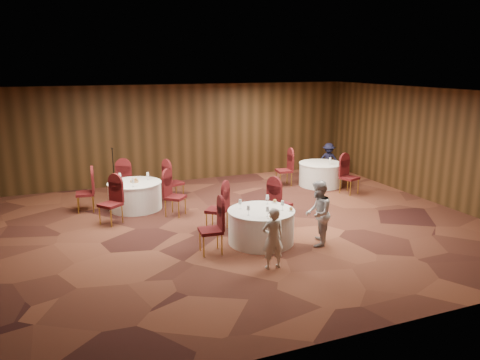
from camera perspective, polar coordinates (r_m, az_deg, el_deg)
name	(u,v)px	position (r m, az deg, el deg)	size (l,w,h in m)	color
ground	(235,226)	(11.40, -0.56, -5.69)	(12.00, 12.00, 0.00)	black
room_shell	(235,147)	(10.90, -0.59, 4.08)	(12.00, 12.00, 12.00)	silver
table_main	(261,226)	(10.33, 2.59, -5.62)	(1.47, 1.47, 0.74)	silver
table_left	(135,195)	(12.98, -12.66, -1.84)	(1.44, 1.44, 0.74)	silver
table_right	(321,174)	(15.32, 9.81, 0.72)	(1.41, 1.41, 0.74)	silver
chairs_main	(237,214)	(10.74, -0.31, -4.13)	(2.80, 1.92, 1.00)	#3E0C0C
chairs_left	(135,191)	(12.94, -12.71, -1.32)	(3.08, 2.92, 1.00)	#3E0C0C
chairs_right	(316,174)	(14.77, 9.21, 0.75)	(2.01, 2.22, 1.00)	#3E0C0C
tabletop_main	(269,206)	(10.16, 3.55, -3.19)	(1.09, 1.12, 0.22)	silver
tabletop_left	(134,179)	(12.86, -12.79, 0.06)	(0.80, 0.87, 0.22)	silver
tabletop_right	(330,159)	(15.08, 10.94, 2.49)	(0.08, 0.08, 0.22)	silver
mic_stand	(114,183)	(14.27, -15.07, -0.37)	(0.24, 0.24, 1.48)	black
woman_a	(273,238)	(9.00, 4.02, -7.10)	(0.44, 0.29, 1.22)	silver
woman_b	(318,213)	(10.20, 9.48, -4.03)	(0.70, 0.54, 1.43)	#BABABF
man_c	(329,160)	(16.49, 10.74, 2.40)	(0.77, 0.44, 1.19)	black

